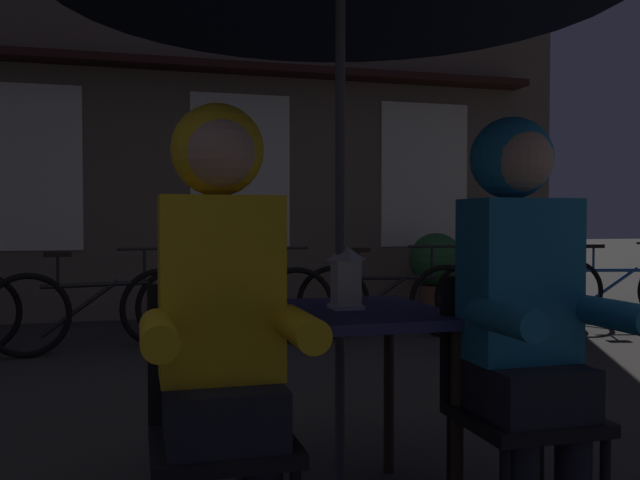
# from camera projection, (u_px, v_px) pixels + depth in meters

# --- Properties ---
(cafe_table) EXTENTS (0.72, 0.72, 0.74)m
(cafe_table) POSITION_uv_depth(u_px,v_px,m) (340.00, 337.00, 2.44)
(cafe_table) COLOR navy
(cafe_table) RESTS_ON ground_plane
(lantern) EXTENTS (0.11, 0.11, 0.23)m
(lantern) POSITION_uv_depth(u_px,v_px,m) (346.00, 275.00, 2.44)
(lantern) COLOR white
(lantern) RESTS_ON cafe_table
(chair_left) EXTENTS (0.40, 0.40, 0.87)m
(chair_left) POSITION_uv_depth(u_px,v_px,m) (220.00, 417.00, 1.96)
(chair_left) COLOR black
(chair_left) RESTS_ON ground_plane
(chair_right) EXTENTS (0.40, 0.40, 0.87)m
(chair_right) POSITION_uv_depth(u_px,v_px,m) (513.00, 394.00, 2.21)
(chair_right) COLOR black
(chair_right) RESTS_ON ground_plane
(person_left_hooded) EXTENTS (0.45, 0.56, 1.40)m
(person_left_hooded) POSITION_uv_depth(u_px,v_px,m) (221.00, 297.00, 1.89)
(person_left_hooded) COLOR black
(person_left_hooded) RESTS_ON ground_plane
(person_right_hooded) EXTENTS (0.45, 0.56, 1.40)m
(person_right_hooded) POSITION_uv_depth(u_px,v_px,m) (523.00, 288.00, 2.15)
(person_right_hooded) COLOR black
(person_right_hooded) RESTS_ON ground_plane
(shopfront_building) EXTENTS (10.00, 0.93, 6.20)m
(shopfront_building) POSITION_uv_depth(u_px,v_px,m) (136.00, 35.00, 7.38)
(shopfront_building) COLOR #6B5B4C
(shopfront_building) RESTS_ON ground_plane
(bicycle_second) EXTENTS (1.65, 0.40, 0.84)m
(bicycle_second) POSITION_uv_depth(u_px,v_px,m) (96.00, 309.00, 5.40)
(bicycle_second) COLOR black
(bicycle_second) RESTS_ON ground_plane
(bicycle_third) EXTENTS (1.67, 0.26, 0.84)m
(bicycle_third) POSITION_uv_depth(u_px,v_px,m) (236.00, 304.00, 5.71)
(bicycle_third) COLOR black
(bicycle_third) RESTS_ON ground_plane
(bicycle_fourth) EXTENTS (1.67, 0.33, 0.84)m
(bicycle_fourth) POSITION_uv_depth(u_px,v_px,m) (389.00, 300.00, 6.05)
(bicycle_fourth) COLOR black
(bicycle_fourth) RESTS_ON ground_plane
(bicycle_fifth) EXTENTS (1.68, 0.21, 0.84)m
(bicycle_fifth) POSITION_uv_depth(u_px,v_px,m) (509.00, 293.00, 6.60)
(bicycle_fifth) COLOR black
(bicycle_fifth) RESTS_ON ground_plane
(bicycle_furthest) EXTENTS (1.64, 0.45, 0.84)m
(bicycle_furthest) POSITION_uv_depth(u_px,v_px,m) (620.00, 289.00, 6.96)
(bicycle_furthest) COLOR black
(bicycle_furthest) RESTS_ON ground_plane
(potted_plant) EXTENTS (0.60, 0.60, 0.92)m
(potted_plant) POSITION_uv_depth(u_px,v_px,m) (436.00, 267.00, 7.46)
(potted_plant) COLOR brown
(potted_plant) RESTS_ON ground_plane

